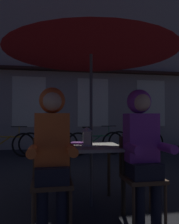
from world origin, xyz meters
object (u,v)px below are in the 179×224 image
(cafe_table, at_px, (91,154))
(bicycle_third, at_px, (48,143))
(lantern, at_px, (87,136))
(person_right_hooded, at_px, (142,140))
(bicycle_second, at_px, (5,144))
(bicycle_fifth, at_px, (136,141))
(bicycle_fourth, at_px, (96,143))
(chair_left, at_px, (52,176))
(person_left_hooded, at_px, (52,141))
(book, at_px, (79,143))
(patio_umbrella, at_px, (91,39))
(chair_right, at_px, (140,171))

(cafe_table, distance_m, bicycle_third, 3.80)
(cafe_table, relative_size, lantern, 3.20)
(cafe_table, xyz_separation_m, bicycle_third, (-0.52, 3.75, -0.29))
(person_right_hooded, bearing_deg, bicycle_second, 117.37)
(person_right_hooded, xyz_separation_m, bicycle_fifth, (1.62, 4.21, -0.50))
(bicycle_fourth, bearing_deg, person_right_hooded, -94.76)
(bicycle_fifth, bearing_deg, person_right_hooded, -111.08)
(chair_left, bearing_deg, bicycle_third, 90.58)
(lantern, height_order, bicycle_second, lantern)
(person_left_hooded, relative_size, bicycle_second, 0.85)
(lantern, relative_size, book, 1.16)
(cafe_table, xyz_separation_m, bicycle_fourth, (0.81, 3.58, -0.29))
(person_left_hooded, bearing_deg, chair_left, 90.00)
(person_right_hooded, distance_m, bicycle_second, 4.74)
(bicycle_fourth, height_order, book, bicycle_fourth)
(bicycle_third, distance_m, bicycle_fifth, 2.63)
(patio_umbrella, height_order, person_left_hooded, patio_umbrella)
(patio_umbrella, distance_m, bicycle_fifth, 4.66)
(chair_left, distance_m, bicycle_third, 4.12)
(patio_umbrella, bearing_deg, person_left_hooded, -138.43)
(chair_left, distance_m, bicycle_fifth, 4.90)
(cafe_table, height_order, bicycle_third, bicycle_third)
(person_left_hooded, height_order, bicycle_fourth, person_left_hooded)
(lantern, bearing_deg, bicycle_fourth, 76.39)
(chair_left, height_order, book, chair_left)
(chair_left, distance_m, person_left_hooded, 0.36)
(bicycle_third, bearing_deg, cafe_table, -82.08)
(lantern, height_order, person_left_hooded, person_left_hooded)
(person_left_hooded, distance_m, book, 0.71)
(patio_umbrella, relative_size, bicycle_second, 1.40)
(person_right_hooded, bearing_deg, patio_umbrella, 138.43)
(patio_umbrella, height_order, lantern, patio_umbrella)
(bicycle_second, relative_size, book, 8.22)
(lantern, xyz_separation_m, bicycle_second, (-1.63, 3.77, -0.51))
(person_left_hooded, relative_size, book, 7.00)
(lantern, bearing_deg, chair_left, -140.23)
(bicycle_fifth, bearing_deg, chair_left, -121.87)
(cafe_table, distance_m, book, 0.25)
(chair_right, xyz_separation_m, book, (-0.60, 0.55, 0.26))
(bicycle_second, height_order, bicycle_third, same)
(bicycle_fifth, height_order, book, bicycle_fifth)
(person_left_hooded, bearing_deg, book, 59.47)
(person_left_hooded, relative_size, bicycle_fifth, 0.84)
(bicycle_fifth, bearing_deg, cafe_table, -119.06)
(chair_left, relative_size, person_right_hooded, 0.62)
(bicycle_second, bearing_deg, bicycle_fifth, 0.47)
(cafe_table, height_order, chair_right, chair_right)
(patio_umbrella, bearing_deg, lantern, -163.17)
(lantern, distance_m, bicycle_fifth, 4.41)
(patio_umbrella, relative_size, chair_right, 2.66)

